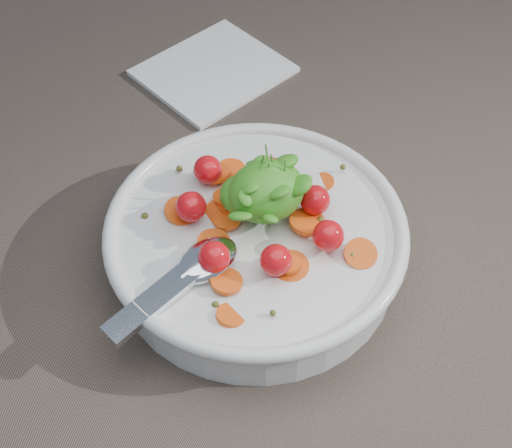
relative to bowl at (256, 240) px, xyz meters
name	(u,v)px	position (x,y,z in m)	size (l,w,h in m)	color
ground	(279,242)	(0.03, 0.01, -0.03)	(6.00, 6.00, 0.00)	#705F50
bowl	(256,240)	(0.00, 0.00, 0.00)	(0.28, 0.26, 0.11)	silver
napkin	(214,71)	(0.08, 0.26, -0.03)	(0.15, 0.13, 0.01)	white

